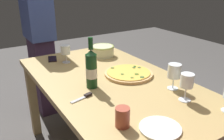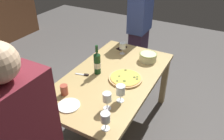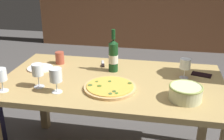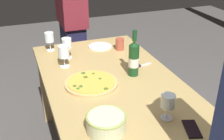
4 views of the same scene
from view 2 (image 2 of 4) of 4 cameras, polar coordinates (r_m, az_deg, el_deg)
name	(u,v)px [view 2 (image 2 of 4)]	position (r m, az deg, el deg)	size (l,w,h in m)	color
ground_plane	(112,126)	(2.85, 0.00, -14.22)	(8.00, 8.00, 0.00)	#514E4C
dining_table	(112,83)	(2.42, 0.00, -3.41)	(1.60, 0.90, 0.75)	tan
pizza	(125,78)	(2.31, 3.51, -2.14)	(0.35, 0.35, 0.03)	tan
serving_bowl	(148,57)	(2.66, 9.31, 3.43)	(0.21, 0.21, 0.10)	beige
wine_bottle	(97,63)	(2.36, -3.85, 1.87)	(0.07, 0.07, 0.33)	#15401D
wine_glass_near_pizza	(105,118)	(1.72, -1.72, -12.38)	(0.08, 0.08, 0.16)	white
wine_glass_by_bottle	(107,98)	(1.88, -1.29, -7.24)	(0.08, 0.08, 0.17)	white
wine_glass_far_left	(121,91)	(1.97, 2.24, -5.38)	(0.08, 0.08, 0.17)	white
wine_glass_far_right	(123,46)	(2.77, 2.75, 6.14)	(0.08, 0.08, 0.15)	white
cup_amber	(64,90)	(2.13, -12.27, -5.03)	(0.07, 0.07, 0.10)	#AB4A36
side_plate	(69,105)	(2.02, -11.12, -8.97)	(0.20, 0.20, 0.01)	white
cell_phone	(122,48)	(2.94, 2.55, 5.73)	(0.07, 0.14, 0.01)	black
pizza_knife	(84,75)	(2.40, -7.30, -1.17)	(0.06, 0.15, 0.02)	silver
person_host	(139,29)	(3.30, 7.10, 10.57)	(0.39, 0.24, 1.69)	#34223B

